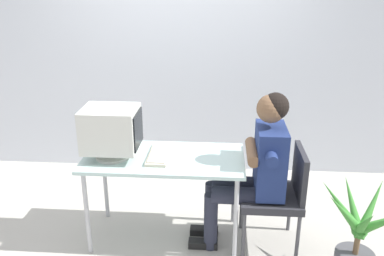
{
  "coord_description": "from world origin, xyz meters",
  "views": [
    {
      "loc": [
        0.44,
        -2.94,
        2.1
      ],
      "look_at": [
        0.23,
        0.0,
        1.0
      ],
      "focal_mm": 38.16,
      "sensor_mm": 36.0,
      "label": 1
    }
  ],
  "objects": [
    {
      "name": "potted_plant",
      "position": [
        1.44,
        -0.42,
        0.34
      ],
      "size": [
        0.69,
        0.67,
        0.77
      ],
      "color": "#4C4C51",
      "rests_on": "ground_plane"
    },
    {
      "name": "wall_back",
      "position": [
        0.3,
        1.4,
        1.5
      ],
      "size": [
        8.0,
        0.1,
        3.0
      ],
      "primitive_type": "cube",
      "color": "silver",
      "rests_on": "ground_plane"
    },
    {
      "name": "desk",
      "position": [
        0.0,
        0.0,
        0.68
      ],
      "size": [
        1.28,
        0.64,
        0.75
      ],
      "color": "#B7B7BC",
      "rests_on": "ground_plane"
    },
    {
      "name": "ground_plane",
      "position": [
        0.0,
        0.0,
        0.0
      ],
      "size": [
        12.0,
        12.0,
        0.0
      ],
      "primitive_type": "plane",
      "color": "#B2ADA3"
    },
    {
      "name": "keyboard",
      "position": [
        -0.04,
        0.02,
        0.76
      ],
      "size": [
        0.16,
        0.44,
        0.03
      ],
      "color": "beige",
      "rests_on": "desk"
    },
    {
      "name": "person_seated",
      "position": [
        0.72,
        -0.04,
        0.72
      ],
      "size": [
        0.74,
        0.59,
        1.3
      ],
      "color": "navy",
      "rests_on": "ground_plane"
    },
    {
      "name": "crt_monitor",
      "position": [
        -0.4,
        -0.05,
        0.98
      ],
      "size": [
        0.43,
        0.35,
        0.41
      ],
      "color": "silver",
      "rests_on": "desk"
    },
    {
      "name": "office_chair",
      "position": [
        0.92,
        -0.04,
        0.49
      ],
      "size": [
        0.47,
        0.47,
        0.85
      ],
      "color": "#4C4C51",
      "rests_on": "ground_plane"
    }
  ]
}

